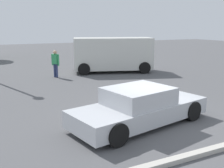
{
  "coord_description": "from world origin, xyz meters",
  "views": [
    {
      "loc": [
        -4.73,
        -6.84,
        3.05
      ],
      "look_at": [
        -0.39,
        1.91,
        0.9
      ],
      "focal_mm": 42.75,
      "sensor_mm": 36.0,
      "label": 1
    }
  ],
  "objects": [
    {
      "name": "van_white",
      "position": [
        3.17,
        9.0,
        1.22
      ],
      "size": [
        5.46,
        3.56,
        2.26
      ],
      "rotation": [
        0.0,
        0.0,
        2.81
      ],
      "color": "silver",
      "rests_on": "ground_plane"
    },
    {
      "name": "ground_plane",
      "position": [
        0.0,
        0.0,
        0.0
      ],
      "size": [
        80.0,
        80.0,
        0.0
      ],
      "primitive_type": "plane",
      "color": "#515154"
    },
    {
      "name": "parking_curb",
      "position": [
        0.0,
        -2.52,
        0.06
      ],
      "size": [
        6.63,
        0.2,
        0.12
      ],
      "primitive_type": "cube",
      "color": "#B7B2A8",
      "rests_on": "ground_plane"
    },
    {
      "name": "pedestrian",
      "position": [
        -0.74,
        8.78,
        0.95
      ],
      "size": [
        0.41,
        0.5,
        1.61
      ],
      "rotation": [
        0.0,
        0.0,
        0.54
      ],
      "color": "navy",
      "rests_on": "ground_plane"
    },
    {
      "name": "dog",
      "position": [
        2.42,
        1.41,
        0.26
      ],
      "size": [
        0.31,
        0.59,
        0.41
      ],
      "rotation": [
        0.0,
        0.0,
        1.34
      ],
      "color": "beige",
      "rests_on": "ground_plane"
    },
    {
      "name": "sedan_foreground",
      "position": [
        -0.41,
        -0.09,
        0.55
      ],
      "size": [
        4.81,
        2.58,
        1.19
      ],
      "rotation": [
        0.0,
        0.0,
        0.2
      ],
      "color": "#B7BABF",
      "rests_on": "ground_plane"
    }
  ]
}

